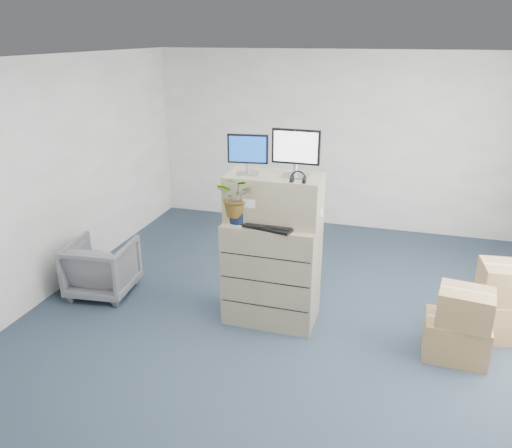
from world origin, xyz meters
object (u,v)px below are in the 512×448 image
at_px(monitor_left, 248,152).
at_px(office_chair, 102,265).
at_px(filing_cabinet_lower, 272,271).
at_px(keyboard, 268,226).
at_px(potted_plant, 237,202).
at_px(monitor_right, 296,150).
at_px(water_bottle, 286,208).

bearing_deg(monitor_left, office_chair, 174.55).
relative_size(filing_cabinet_lower, keyboard, 2.14).
bearing_deg(potted_plant, office_chair, 175.64).
height_order(monitor_right, office_chair, monitor_right).
distance_m(monitor_left, monitor_right, 0.49).
bearing_deg(filing_cabinet_lower, monitor_left, 176.83).
xyz_separation_m(filing_cabinet_lower, potted_plant, (-0.34, -0.15, 0.82)).
bearing_deg(potted_plant, water_bottle, 23.80).
bearing_deg(keyboard, monitor_left, 158.47).
bearing_deg(office_chair, filing_cabinet_lower, 174.60).
distance_m(keyboard, office_chair, 2.29).
bearing_deg(potted_plant, monitor_left, 68.97).
bearing_deg(potted_plant, monitor_right, 20.16).
bearing_deg(office_chair, monitor_right, 175.88).
height_order(monitor_right, water_bottle, monitor_right).
xyz_separation_m(potted_plant, office_chair, (-1.80, 0.14, -1.02)).
bearing_deg(monitor_right, potted_plant, -158.17).
relative_size(monitor_right, water_bottle, 1.64).
height_order(monitor_left, monitor_right, monitor_right).
relative_size(monitor_right, potted_plant, 1.01).
height_order(monitor_left, office_chair, monitor_left).
bearing_deg(filing_cabinet_lower, monitor_right, 14.58).
height_order(filing_cabinet_lower, monitor_left, monitor_left).
xyz_separation_m(filing_cabinet_lower, water_bottle, (0.13, 0.06, 0.73)).
distance_m(filing_cabinet_lower, office_chair, 2.15).
bearing_deg(keyboard, potted_plant, -170.44).
xyz_separation_m(monitor_right, potted_plant, (-0.55, -0.20, -0.53)).
relative_size(monitor_right, office_chair, 0.66).
bearing_deg(water_bottle, monitor_right, -1.01).
distance_m(monitor_left, keyboard, 0.79).
bearing_deg(monitor_left, filing_cabinet_lower, -10.12).
relative_size(filing_cabinet_lower, monitor_left, 2.75).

